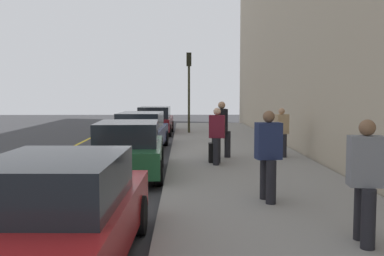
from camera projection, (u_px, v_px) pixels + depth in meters
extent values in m
plane|color=#333335|center=(145.00, 152.00, 17.09)|extent=(56.00, 56.00, 0.00)
cube|color=gray|center=(231.00, 150.00, 17.15)|extent=(28.00, 4.60, 0.15)
cube|color=gold|center=(61.00, 152.00, 17.03)|extent=(28.00, 0.14, 0.01)
cylinder|color=black|center=(36.00, 215.00, 7.24)|extent=(0.65, 0.24, 0.64)
cylinder|color=black|center=(139.00, 215.00, 7.23)|extent=(0.65, 0.24, 0.64)
cube|color=maroon|center=(62.00, 224.00, 5.84)|extent=(4.47, 1.92, 0.64)
cube|color=black|center=(55.00, 181.00, 5.57)|extent=(2.34, 1.66, 0.60)
cylinder|color=black|center=(105.00, 158.00, 13.54)|extent=(0.65, 0.24, 0.64)
cylinder|color=black|center=(160.00, 157.00, 13.64)|extent=(0.65, 0.24, 0.64)
cylinder|color=black|center=(90.00, 174.00, 10.91)|extent=(0.65, 0.24, 0.64)
cylinder|color=black|center=(158.00, 173.00, 11.00)|extent=(0.65, 0.24, 0.64)
cube|color=#1E512D|center=(129.00, 155.00, 12.25)|extent=(4.33, 1.95, 0.64)
cube|color=black|center=(128.00, 133.00, 11.99)|extent=(2.28, 1.68, 0.60)
cylinder|color=black|center=(127.00, 138.00, 19.22)|extent=(0.65, 0.24, 0.64)
cylinder|color=black|center=(165.00, 138.00, 19.19)|extent=(0.65, 0.24, 0.64)
cylinder|color=black|center=(113.00, 147.00, 16.30)|extent=(0.65, 0.24, 0.64)
cylinder|color=black|center=(159.00, 147.00, 16.27)|extent=(0.65, 0.24, 0.64)
cube|color=navy|center=(141.00, 135.00, 17.72)|extent=(4.79, 1.98, 0.64)
cube|color=black|center=(141.00, 120.00, 17.44)|extent=(2.52, 1.69, 0.60)
cylinder|color=black|center=(142.00, 126.00, 25.72)|extent=(0.64, 0.23, 0.64)
cylinder|color=black|center=(172.00, 126.00, 25.71)|extent=(0.64, 0.23, 0.64)
cylinder|color=black|center=(137.00, 130.00, 23.05)|extent=(0.64, 0.23, 0.64)
cylinder|color=black|center=(169.00, 130.00, 23.05)|extent=(0.64, 0.23, 0.64)
cube|color=maroon|center=(155.00, 123.00, 24.36)|extent=(4.35, 1.89, 0.64)
cube|color=black|center=(155.00, 112.00, 24.10)|extent=(2.27, 1.65, 0.60)
cylinder|color=black|center=(271.00, 182.00, 8.62)|extent=(0.20, 0.20, 0.85)
cylinder|color=black|center=(265.00, 178.00, 9.01)|extent=(0.20, 0.20, 0.85)
cube|color=#1E284C|center=(268.00, 141.00, 8.75)|extent=(0.37, 0.52, 0.72)
sphere|color=brown|center=(269.00, 117.00, 8.71)|extent=(0.23, 0.23, 0.23)
cylinder|color=black|center=(218.00, 150.00, 13.55)|extent=(0.19, 0.19, 0.80)
cylinder|color=black|center=(216.00, 152.00, 13.18)|extent=(0.19, 0.19, 0.80)
cube|color=maroon|center=(217.00, 127.00, 13.30)|extent=(0.37, 0.50, 0.68)
sphere|color=#D8AD8C|center=(217.00, 112.00, 13.27)|extent=(0.22, 0.22, 0.22)
cylinder|color=black|center=(278.00, 145.00, 15.10)|extent=(0.18, 0.18, 0.77)
cylinder|color=black|center=(284.00, 146.00, 14.76)|extent=(0.18, 0.18, 0.77)
cube|color=tan|center=(281.00, 124.00, 14.87)|extent=(0.41, 0.51, 0.65)
sphere|color=tan|center=(282.00, 111.00, 14.84)|extent=(0.21, 0.21, 0.21)
cylinder|color=black|center=(228.00, 144.00, 14.74)|extent=(0.20, 0.20, 0.87)
cylinder|color=black|center=(215.00, 144.00, 14.69)|extent=(0.20, 0.20, 0.87)
cube|color=black|center=(222.00, 120.00, 14.65)|extent=(0.53, 0.37, 0.74)
sphere|color=tan|center=(222.00, 105.00, 14.61)|extent=(0.24, 0.24, 0.24)
cylinder|color=black|center=(368.00, 219.00, 6.14)|extent=(0.20, 0.20, 0.84)
cylinder|color=black|center=(361.00, 211.00, 6.53)|extent=(0.20, 0.20, 0.84)
cube|color=slate|center=(366.00, 161.00, 6.27)|extent=(0.36, 0.52, 0.71)
sphere|color=brown|center=(367.00, 128.00, 6.23)|extent=(0.23, 0.23, 0.23)
cylinder|color=#2D2D19|center=(189.00, 99.00, 23.64)|extent=(0.12, 0.12, 3.52)
cube|color=black|center=(189.00, 59.00, 23.47)|extent=(0.26, 0.26, 0.70)
sphere|color=red|center=(189.00, 56.00, 23.61)|extent=(0.14, 0.14, 0.14)
sphere|color=orange|center=(189.00, 60.00, 23.62)|extent=(0.14, 0.14, 0.14)
sphere|color=green|center=(189.00, 64.00, 23.64)|extent=(0.14, 0.14, 0.14)
cube|color=black|center=(212.00, 153.00, 13.73)|extent=(0.34, 0.22, 0.60)
cylinder|color=#4C4C4C|center=(212.00, 137.00, 13.69)|extent=(0.03, 0.03, 0.36)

